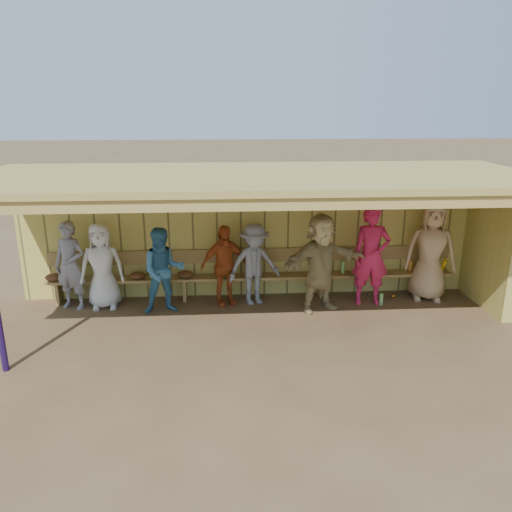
{
  "coord_description": "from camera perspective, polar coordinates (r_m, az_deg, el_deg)",
  "views": [
    {
      "loc": [
        -0.55,
        -7.78,
        3.54
      ],
      "look_at": [
        0.0,
        0.35,
        1.05
      ],
      "focal_mm": 35.0,
      "sensor_mm": 36.0,
      "label": 1
    }
  ],
  "objects": [
    {
      "name": "player_c",
      "position": [
        8.8,
        -10.53,
        -1.67
      ],
      "size": [
        0.84,
        0.7,
        1.53
      ],
      "primitive_type": "imported",
      "rotation": [
        0.0,
        0.0,
        0.17
      ],
      "color": "teal",
      "rests_on": "ground"
    },
    {
      "name": "player_e",
      "position": [
        9.05,
        -0.21,
        -0.95
      ],
      "size": [
        1.1,
        0.82,
        1.51
      ],
      "primitive_type": "imported",
      "rotation": [
        0.0,
        0.0,
        0.3
      ],
      "color": "gray",
      "rests_on": "ground"
    },
    {
      "name": "player_g",
      "position": [
        9.23,
        13.02,
        0.02
      ],
      "size": [
        0.7,
        0.49,
        1.83
      ],
      "primitive_type": "imported",
      "rotation": [
        0.0,
        0.0,
        -0.08
      ],
      "color": "#CE214B",
      "rests_on": "ground"
    },
    {
      "name": "dugout_structure",
      "position": [
        8.71,
        2.41,
        4.76
      ],
      "size": [
        8.8,
        3.2,
        2.5
      ],
      "color": "#C7B755",
      "rests_on": "ground"
    },
    {
      "name": "player_f",
      "position": [
        8.79,
        7.38,
        -0.77
      ],
      "size": [
        1.71,
        1.11,
        1.76
      ],
      "primitive_type": "imported",
      "rotation": [
        0.0,
        0.0,
        0.39
      ],
      "color": "tan",
      "rests_on": "ground"
    },
    {
      "name": "ground",
      "position": [
        8.56,
        0.16,
        -7.42
      ],
      "size": [
        90.0,
        90.0,
        0.0
      ],
      "primitive_type": "plane",
      "color": "brown",
      "rests_on": "ground"
    },
    {
      "name": "player_d",
      "position": [
        9.02,
        -3.69,
        -1.09
      ],
      "size": [
        0.95,
        0.66,
        1.49
      ],
      "primitive_type": "imported",
      "rotation": [
        0.0,
        0.0,
        0.37
      ],
      "color": "#B0481C",
      "rests_on": "ground"
    },
    {
      "name": "player_a",
      "position": [
        9.41,
        -20.47,
        -1.03
      ],
      "size": [
        0.68,
        0.55,
        1.6
      ],
      "primitive_type": "imported",
      "rotation": [
        0.0,
        0.0,
        -0.32
      ],
      "color": "gray",
      "rests_on": "ground"
    },
    {
      "name": "bench",
      "position": [
        9.41,
        -0.32,
        -1.68
      ],
      "size": [
        7.6,
        0.34,
        0.93
      ],
      "color": "#9F8044",
      "rests_on": "ground"
    },
    {
      "name": "player_h",
      "position": [
        9.75,
        19.33,
        0.53
      ],
      "size": [
        1.03,
        0.8,
        1.87
      ],
      "primitive_type": "imported",
      "rotation": [
        0.0,
        0.0,
        -0.25
      ],
      "color": "tan",
      "rests_on": "ground"
    },
    {
      "name": "dugout_equipment",
      "position": [
        9.31,
        -8.31,
        -2.31
      ],
      "size": [
        7.36,
        0.62,
        0.8
      ],
      "color": "yellow",
      "rests_on": "ground"
    },
    {
      "name": "player_b",
      "position": [
        9.27,
        -17.2,
        -1.09
      ],
      "size": [
        0.8,
        0.56,
        1.56
      ],
      "primitive_type": "imported",
      "rotation": [
        0.0,
        0.0,
        0.08
      ],
      "color": "silver",
      "rests_on": "ground"
    }
  ]
}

